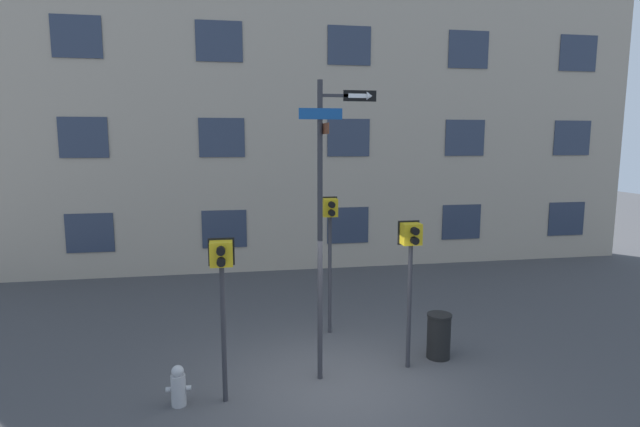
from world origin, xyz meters
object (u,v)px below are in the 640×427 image
(pedestrian_signal_left, at_px, (222,274))
(trash_bin, at_px, (439,336))
(street_sign_pole, at_px, (324,209))
(pedestrian_signal_right, at_px, (411,253))
(pedestrian_signal_across, at_px, (330,228))
(fire_hydrant, at_px, (178,386))

(pedestrian_signal_left, relative_size, trash_bin, 3.03)
(street_sign_pole, bearing_deg, pedestrian_signal_left, -163.73)
(pedestrian_signal_left, height_order, pedestrian_signal_right, pedestrian_signal_right)
(street_sign_pole, distance_m, pedestrian_signal_across, 2.26)
(street_sign_pole, xyz_separation_m, trash_bin, (2.35, 0.45, -2.61))
(street_sign_pole, relative_size, pedestrian_signal_left, 1.94)
(pedestrian_signal_across, xyz_separation_m, trash_bin, (1.84, -1.63, -1.89))
(pedestrian_signal_right, relative_size, pedestrian_signal_across, 0.92)
(fire_hydrant, bearing_deg, pedestrian_signal_right, 9.27)
(trash_bin, bearing_deg, street_sign_pole, -169.07)
(fire_hydrant, bearing_deg, street_sign_pole, 11.67)
(pedestrian_signal_right, relative_size, trash_bin, 3.12)
(street_sign_pole, height_order, pedestrian_signal_left, street_sign_pole)
(street_sign_pole, relative_size, pedestrian_signal_right, 1.88)
(pedestrian_signal_left, xyz_separation_m, trash_bin, (4.07, 0.96, -1.68))
(fire_hydrant, bearing_deg, pedestrian_signal_left, 0.30)
(street_sign_pole, distance_m, trash_bin, 3.54)
(street_sign_pole, height_order, fire_hydrant, street_sign_pole)
(pedestrian_signal_right, height_order, trash_bin, pedestrian_signal_right)
(pedestrian_signal_right, height_order, pedestrian_signal_across, pedestrian_signal_across)
(street_sign_pole, distance_m, fire_hydrant, 3.70)
(pedestrian_signal_right, distance_m, fire_hydrant, 4.52)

